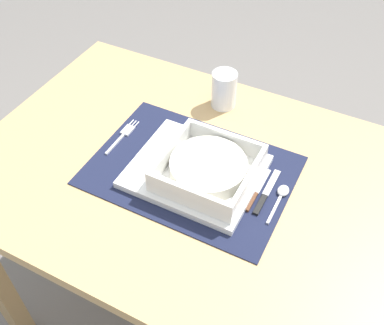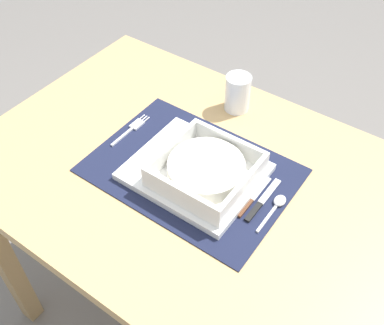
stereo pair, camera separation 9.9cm
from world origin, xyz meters
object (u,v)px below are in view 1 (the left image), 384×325
porridge_bowl (208,169)px  drinking_glass (224,91)px  butter_knife (265,194)px  spoon (281,194)px  fork (124,134)px  dining_table (191,201)px  bread_knife (256,192)px

porridge_bowl → drinking_glass: 0.27m
butter_knife → spoon: bearing=21.4°
porridge_bowl → fork: 0.25m
dining_table → spoon: bearing=5.7°
porridge_bowl → spoon: porridge_bowl is taller
bread_knife → drinking_glass: (-0.19, 0.24, 0.04)m
butter_knife → drinking_glass: (-0.21, 0.24, 0.04)m
fork → butter_knife: size_ratio=0.97×
drinking_glass → fork: bearing=-126.7°
dining_table → butter_knife: 0.21m
fork → bread_knife: 0.35m
porridge_bowl → bread_knife: (0.11, 0.02, -0.04)m
porridge_bowl → fork: bearing=170.4°
dining_table → fork: fork is taller
porridge_bowl → drinking_glass: size_ratio=2.02×
bread_knife → drinking_glass: bearing=122.9°
bread_knife → drinking_glass: 0.31m
dining_table → fork: size_ratio=7.65×
spoon → bread_knife: 0.05m
dining_table → bread_knife: bread_knife is taller
porridge_bowl → drinking_glass: (-0.08, 0.26, 0.00)m
butter_knife → drinking_glass: drinking_glass is taller
dining_table → butter_knife: size_ratio=7.39×
porridge_bowl → drinking_glass: drinking_glass is taller
spoon → drinking_glass: (-0.24, 0.23, 0.03)m
porridge_bowl → fork: (-0.24, 0.04, -0.04)m
bread_knife → drinking_glass: drinking_glass is taller
dining_table → bread_knife: bearing=1.3°
spoon → drinking_glass: bearing=140.4°
butter_knife → bread_knife: (-0.02, -0.00, -0.00)m
butter_knife → bread_knife: 0.02m
dining_table → spoon: size_ratio=9.07×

